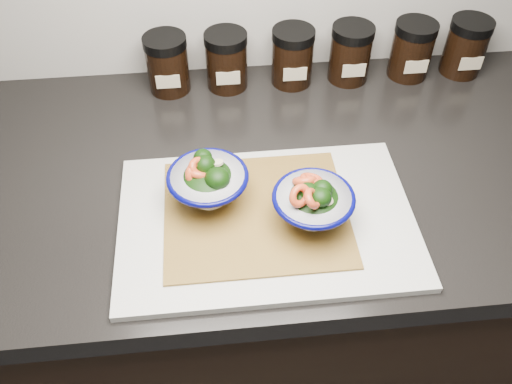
{
  "coord_description": "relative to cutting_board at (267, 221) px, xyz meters",
  "views": [
    {
      "loc": [
        -0.12,
        0.8,
        1.54
      ],
      "look_at": [
        -0.06,
        1.34,
        0.96
      ],
      "focal_mm": 38.0,
      "sensor_mm": 36.0,
      "label": 1
    }
  ],
  "objects": [
    {
      "name": "countertop",
      "position": [
        0.05,
        0.12,
        -0.03
      ],
      "size": [
        3.5,
        0.6,
        0.04
      ],
      "primitive_type": "cube",
      "color": "black",
      "rests_on": "cabinet"
    },
    {
      "name": "spice_jar_f",
      "position": [
        0.44,
        0.36,
        0.05
      ],
      "size": [
        0.08,
        0.08,
        0.11
      ],
      "color": "black",
      "rests_on": "countertop"
    },
    {
      "name": "spice_jar_a",
      "position": [
        -0.15,
        0.36,
        0.05
      ],
      "size": [
        0.08,
        0.08,
        0.11
      ],
      "color": "black",
      "rests_on": "countertop"
    },
    {
      "name": "spice_jar_e",
      "position": [
        0.33,
        0.36,
        0.05
      ],
      "size": [
        0.08,
        0.08,
        0.11
      ],
      "color": "black",
      "rests_on": "countertop"
    },
    {
      "name": "bowl_left",
      "position": [
        -0.09,
        0.04,
        0.05
      ],
      "size": [
        0.12,
        0.12,
        0.09
      ],
      "rotation": [
        0.0,
        0.0,
        0.4
      ],
      "color": "white",
      "rests_on": "bamboo_mat"
    },
    {
      "name": "spice_jar_c",
      "position": [
        0.09,
        0.36,
        0.05
      ],
      "size": [
        0.08,
        0.08,
        0.11
      ],
      "color": "black",
      "rests_on": "countertop"
    },
    {
      "name": "cabinet",
      "position": [
        0.05,
        0.12,
        -0.48
      ],
      "size": [
        3.43,
        0.58,
        0.86
      ],
      "primitive_type": "cube",
      "color": "black",
      "rests_on": "ground"
    },
    {
      "name": "spice_jar_b",
      "position": [
        -0.04,
        0.36,
        0.05
      ],
      "size": [
        0.08,
        0.08,
        0.11
      ],
      "color": "black",
      "rests_on": "countertop"
    },
    {
      "name": "bamboo_mat",
      "position": [
        -0.02,
        0.01,
        0.01
      ],
      "size": [
        0.28,
        0.24,
        0.0
      ],
      "primitive_type": "cube",
      "color": "#A98132",
      "rests_on": "cutting_board"
    },
    {
      "name": "cutting_board",
      "position": [
        0.0,
        0.0,
        0.0
      ],
      "size": [
        0.45,
        0.3,
        0.01
      ],
      "primitive_type": "cube",
      "color": "beige",
      "rests_on": "countertop"
    },
    {
      "name": "spice_jar_d",
      "position": [
        0.21,
        0.36,
        0.05
      ],
      "size": [
        0.08,
        0.08,
        0.11
      ],
      "color": "black",
      "rests_on": "countertop"
    },
    {
      "name": "bowl_right",
      "position": [
        0.06,
        -0.02,
        0.05
      ],
      "size": [
        0.12,
        0.12,
        0.1
      ],
      "rotation": [
        0.0,
        0.0,
        -0.41
      ],
      "color": "white",
      "rests_on": "bamboo_mat"
    }
  ]
}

